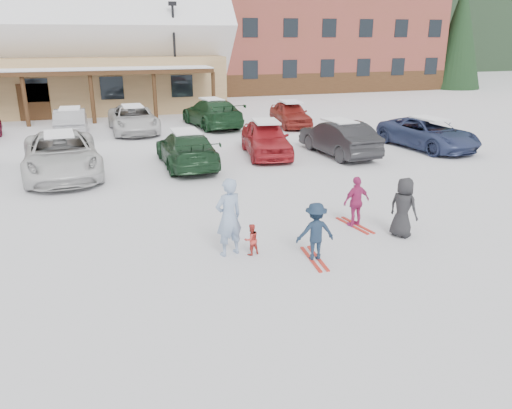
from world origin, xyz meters
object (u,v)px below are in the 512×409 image
object	(u,v)px
child_magenta	(356,202)
parked_car_11	(212,113)
bystander_dark	(403,207)
parked_car_6	(428,133)
toddler_red	(251,239)
day_lodge	(4,51)
parked_car_3	(186,149)
parked_car_5	(339,138)
parked_car_12	(290,114)
parked_car_4	(266,138)
lamp_post	(175,52)
adult_skier	(229,217)
parked_car_10	(133,119)
child_navy	(315,232)
parked_car_2	(61,155)
parked_car_9	(71,122)

from	to	relation	value
child_magenta	parked_car_11	bearing A→B (deg)	-98.63
bystander_dark	parked_car_6	bearing A→B (deg)	-64.36
toddler_red	day_lodge	bearing A→B (deg)	-86.69
parked_car_3	parked_car_5	distance (m)	6.61
parked_car_12	parked_car_4	bearing A→B (deg)	-115.24
lamp_post	adult_skier	xyz separation A→B (m)	(-2.26, -23.18, -2.94)
child_magenta	parked_car_6	size ratio (longest dim) A/B	0.28
lamp_post	parked_car_10	xyz separation A→B (m)	(-3.30, -6.42, -3.18)
parked_car_6	parked_car_10	bearing A→B (deg)	138.25
parked_car_11	adult_skier	bearing A→B (deg)	70.53
child_navy	parked_car_5	xyz separation A→B (m)	(5.23, 9.56, 0.05)
day_lodge	parked_car_6	world-z (taller)	day_lodge
lamp_post	parked_car_6	world-z (taller)	lamp_post
adult_skier	lamp_post	bearing A→B (deg)	-113.11
child_magenta	parked_car_11	size ratio (longest dim) A/B	0.26
day_lodge	parked_car_11	size ratio (longest dim) A/B	5.42
toddler_red	parked_car_3	world-z (taller)	parked_car_3
parked_car_10	parked_car_12	xyz separation A→B (m)	(8.66, -0.72, -0.01)
child_navy	bystander_dark	distance (m)	2.80
parked_car_4	lamp_post	bearing A→B (deg)	104.95
lamp_post	parked_car_12	world-z (taller)	lamp_post
day_lodge	parked_car_5	xyz separation A→B (m)	(15.54, -18.78, -3.20)
child_navy	parked_car_11	xyz separation A→B (m)	(1.50, 18.04, 0.09)
toddler_red	parked_car_2	bearing A→B (deg)	-76.72
parked_car_4	parked_car_11	bearing A→B (deg)	102.79
parked_car_2	parked_car_10	distance (m)	8.69
child_navy	parked_car_2	size ratio (longest dim) A/B	0.24
lamp_post	parked_car_11	xyz separation A→B (m)	(1.07, -5.99, -3.10)
parked_car_2	parked_car_11	distance (m)	11.37
parked_car_10	child_navy	bearing A→B (deg)	-83.64
child_navy	toddler_red	bearing A→B (deg)	-22.98
parked_car_5	parked_car_9	size ratio (longest dim) A/B	1.06
parked_car_6	parked_car_12	bearing A→B (deg)	109.11
bystander_dark	parked_car_10	distance (m)	17.84
lamp_post	parked_car_5	xyz separation A→B (m)	(4.80, -14.47, -3.14)
parked_car_4	parked_car_5	bearing A→B (deg)	-7.67
toddler_red	bystander_dark	size ratio (longest dim) A/B	0.49
day_lodge	parked_car_9	xyz separation A→B (m)	(4.30, -10.77, -3.24)
parked_car_5	child_magenta	bearing A→B (deg)	61.93
parked_car_2	parked_car_5	bearing A→B (deg)	-4.76
parked_car_6	parked_car_4	bearing A→B (deg)	164.59
parked_car_3	parked_car_4	world-z (taller)	parked_car_4
day_lodge	parked_car_12	xyz separation A→B (m)	(16.09, -11.45, -3.25)
parked_car_3	child_navy	bearing A→B (deg)	96.97
parked_car_4	parked_car_9	size ratio (longest dim) A/B	1.02
parked_car_5	parked_car_10	bearing A→B (deg)	-50.08
child_magenta	parked_car_9	xyz separation A→B (m)	(-7.92, 15.90, 0.01)
parked_car_9	parked_car_10	bearing A→B (deg)	-179.39
child_magenta	parked_car_5	size ratio (longest dim) A/B	0.31
child_magenta	parked_car_10	xyz separation A→B (m)	(-4.79, 15.95, 0.01)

